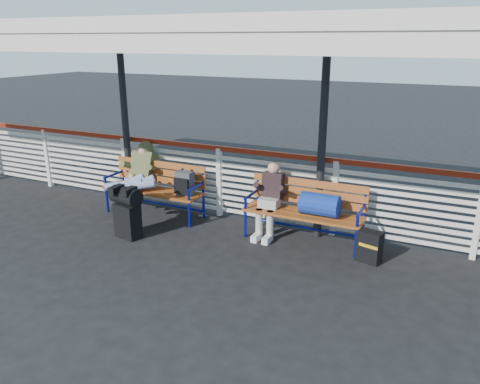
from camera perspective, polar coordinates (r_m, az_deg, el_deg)
The scene contains 9 objects.
ground at distance 6.73m, azimuth -10.09°, elevation -8.04°, with size 60.00×60.00×0.00m, color black.
fence at distance 8.00m, azimuth -2.54°, elevation 1.59°, with size 12.08×0.08×1.24m.
canopy at distance 6.77m, azimuth -7.14°, elevation 18.89°, with size 12.60×3.60×3.16m.
luggage_stack at distance 7.37m, azimuth -13.62°, elevation -2.17°, with size 0.53×0.36×0.81m.
bench_left at distance 8.14m, azimuth -9.45°, elevation 1.03°, with size 1.80×0.56×0.92m.
bench_right at distance 7.03m, azimuth 8.77°, elevation -1.58°, with size 1.80×0.56×0.92m.
traveler_man at distance 8.00m, azimuth -12.65°, elevation 1.46°, with size 0.94×1.64×0.77m.
companion_person at distance 7.22m, azimuth 3.65°, elevation -0.81°, with size 0.32×0.66×1.15m.
suitcase_side at distance 6.70m, azimuth 15.50°, elevation -6.44°, with size 0.36×0.28×0.45m.
Camera 1 is at (3.60, -4.87, 2.94)m, focal length 35.00 mm.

